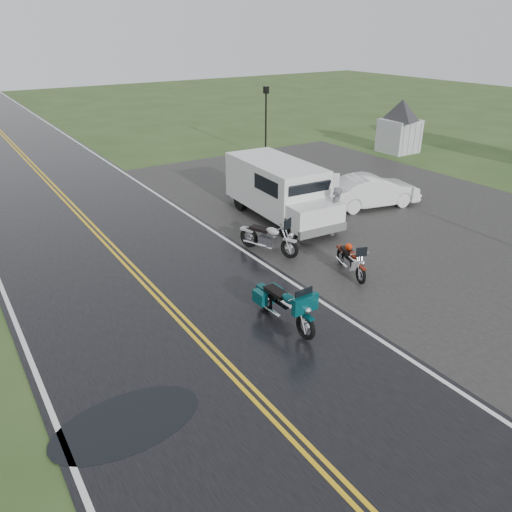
{
  "coord_description": "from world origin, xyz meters",
  "views": [
    {
      "loc": [
        -4.62,
        -9.34,
        7.3
      ],
      "look_at": [
        2.8,
        2.0,
        1.0
      ],
      "focal_mm": 35.0,
      "sensor_mm": 36.0,
      "label": 1
    }
  ],
  "objects": [
    {
      "name": "lamp_post_far_right",
      "position": [
        12.32,
        15.47,
        2.07
      ],
      "size": [
        0.35,
        0.35,
        4.13
      ],
      "primitive_type": null,
      "color": "black",
      "rests_on": "ground"
    },
    {
      "name": "motorcycle_red",
      "position": [
        5.5,
        0.26,
        0.58
      ],
      "size": [
        1.29,
        2.08,
        1.16
      ],
      "primitive_type": null,
      "rotation": [
        0.0,
        0.0,
        -0.32
      ],
      "color": "#60190A",
      "rests_on": "ground"
    },
    {
      "name": "visitor_center",
      "position": [
        20.0,
        12.0,
        2.4
      ],
      "size": [
        16.0,
        10.0,
        4.8
      ],
      "primitive_type": null,
      "color": "#A8AAAD",
      "rests_on": "ground"
    },
    {
      "name": "motorcycle_teal",
      "position": [
        2.22,
        -1.16,
        0.69
      ],
      "size": [
        0.92,
        2.37,
        1.39
      ],
      "primitive_type": null,
      "rotation": [
        0.0,
        0.0,
        0.03
      ],
      "color": "#053B3E",
      "rests_on": "ground"
    },
    {
      "name": "sedan_white",
      "position": [
        11.04,
        5.36,
        0.69
      ],
      "size": [
        4.43,
        2.36,
        1.39
      ],
      "primitive_type": "imported",
      "rotation": [
        0.0,
        0.0,
        1.35
      ],
      "color": "silver",
      "rests_on": "ground"
    },
    {
      "name": "person_at_van",
      "position": [
        7.52,
        3.81,
        0.93
      ],
      "size": [
        0.81,
        0.73,
        1.85
      ],
      "primitive_type": "imported",
      "rotation": [
        0.0,
        0.0,
        3.68
      ],
      "color": "#525156",
      "rests_on": "ground"
    },
    {
      "name": "motorcycle_silver",
      "position": [
        4.77,
        2.93,
        0.69
      ],
      "size": [
        1.64,
        2.48,
        1.38
      ],
      "primitive_type": null,
      "rotation": [
        0.0,
        0.0,
        0.37
      ],
      "color": "#ACB0B4",
      "rests_on": "ground"
    },
    {
      "name": "van_white",
      "position": [
        5.8,
        4.46,
        1.19
      ],
      "size": [
        2.64,
        6.17,
        2.37
      ],
      "primitive_type": null,
      "rotation": [
        0.0,
        0.0,
        -0.06
      ],
      "color": "silver",
      "rests_on": "ground"
    },
    {
      "name": "parking_pad",
      "position": [
        11.0,
        5.0,
        0.01
      ],
      "size": [
        14.0,
        24.0,
        0.03
      ],
      "primitive_type": "cube",
      "color": "black",
      "rests_on": "ground"
    },
    {
      "name": "road",
      "position": [
        0.0,
        10.0,
        0.02
      ],
      "size": [
        8.0,
        100.0,
        0.04
      ],
      "primitive_type": "cube",
      "color": "black",
      "rests_on": "ground"
    },
    {
      "name": "ground",
      "position": [
        0.0,
        0.0,
        0.0
      ],
      "size": [
        120.0,
        120.0,
        0.0
      ],
      "primitive_type": "plane",
      "color": "#2D471E",
      "rests_on": "ground"
    }
  ]
}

